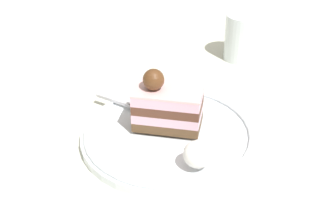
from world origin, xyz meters
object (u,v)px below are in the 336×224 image
at_px(dessert_plate, 168,134).
at_px(drink_glass_near, 242,38).
at_px(whipped_cream_dollop, 198,154).
at_px(fork, 127,104).
at_px(cake_slice, 167,105).

xyz_separation_m(dessert_plate, drink_glass_near, (0.13, -0.27, 0.03)).
bearing_deg(whipped_cream_dollop, dessert_plate, -10.79).
bearing_deg(fork, cake_slice, -165.38).
xyz_separation_m(cake_slice, drink_glass_near, (0.12, -0.26, -0.01)).
xyz_separation_m(whipped_cream_dollop, fork, (0.17, -0.00, -0.02)).
height_order(dessert_plate, fork, fork).
bearing_deg(drink_glass_near, dessert_plate, 115.60).
bearing_deg(cake_slice, fork, 14.62).
height_order(whipped_cream_dollop, drink_glass_near, drink_glass_near).
bearing_deg(dessert_plate, drink_glass_near, -64.40).
bearing_deg(dessert_plate, cake_slice, -29.32).
bearing_deg(whipped_cream_dollop, cake_slice, -13.29).
bearing_deg(cake_slice, dessert_plate, 150.68).
xyz_separation_m(whipped_cream_dollop, drink_glass_near, (0.22, -0.29, 0.01)).
xyz_separation_m(dessert_plate, fork, (0.09, 0.01, 0.01)).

